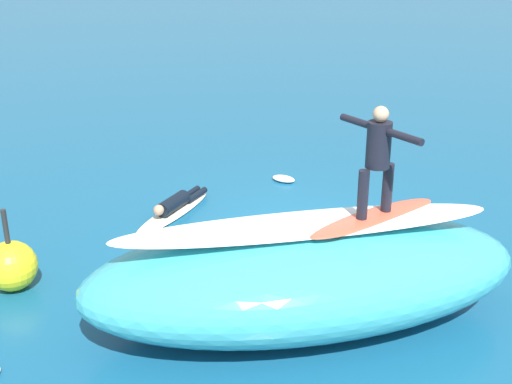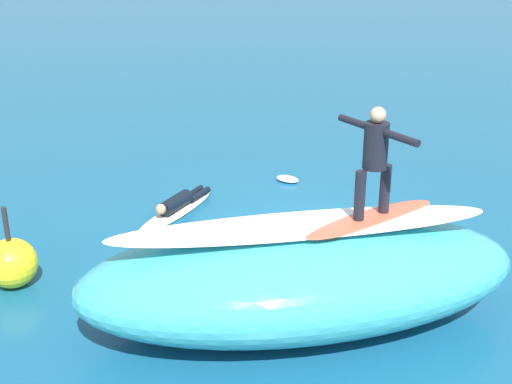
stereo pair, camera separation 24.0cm
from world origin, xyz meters
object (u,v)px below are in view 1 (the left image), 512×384
(surfboard_paddling, at_px, (174,212))
(surfer_paddling, at_px, (177,202))
(surfboard_riding, at_px, (373,218))
(buoy_marker, at_px, (12,266))
(surfer_riding, at_px, (378,153))

(surfboard_paddling, height_order, surfer_paddling, surfer_paddling)
(surfboard_riding, bearing_deg, buoy_marker, -42.66)
(surfboard_paddling, bearing_deg, surfer_riding, 67.81)
(surfboard_riding, relative_size, buoy_marker, 1.70)
(buoy_marker, bearing_deg, surfboard_riding, 179.86)
(surfboard_riding, distance_m, surfboard_paddling, 4.97)
(surfboard_paddling, xyz_separation_m, buoy_marker, (1.73, 3.09, 0.36))
(surfer_riding, xyz_separation_m, surfer_paddling, (3.56, -3.22, -2.22))
(buoy_marker, bearing_deg, surfer_paddling, -118.88)
(surfboard_paddling, relative_size, surfer_paddling, 1.49)
(surfer_riding, height_order, surfer_paddling, surfer_riding)
(surfboard_riding, relative_size, surfer_riding, 1.49)
(surfboard_riding, distance_m, surfer_riding, 0.92)
(surfer_riding, xyz_separation_m, surfboard_paddling, (3.60, -3.10, -2.38))
(surfer_paddling, height_order, buoy_marker, buoy_marker)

